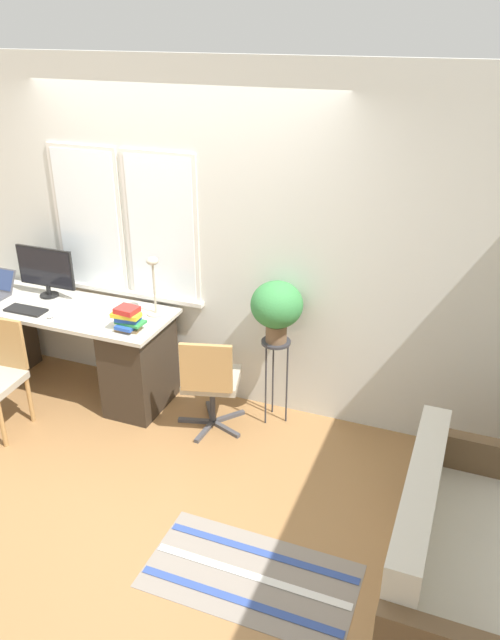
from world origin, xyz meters
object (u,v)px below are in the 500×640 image
(monitor, at_px, (46,270))
(plant_stand, at_px, (276,354))
(keyboard, at_px, (26,310))
(book_stack, at_px, (128,319))
(office_chair_swivel, at_px, (210,381))
(potted_plant, at_px, (277,306))
(mouse, at_px, (50,316))
(couch_loveseat, at_px, (466,572))
(desk_lamp, at_px, (154,280))

(monitor, bearing_deg, plant_stand, 1.64)
(keyboard, relative_size, book_stack, 1.39)
(office_chair_swivel, relative_size, potted_plant, 1.73)
(mouse, distance_m, book_stack, 0.69)
(book_stack, xyz_separation_m, plant_stand, (1.06, 0.36, -0.27))
(office_chair_swivel, xyz_separation_m, potted_plant, (0.42, 0.31, 0.56))
(keyboard, height_order, mouse, mouse)
(couch_loveseat, bearing_deg, potted_plant, 49.00)
(keyboard, height_order, plant_stand, keyboard)
(monitor, relative_size, desk_lamp, 1.12)
(desk_lamp, distance_m, plant_stand, 1.11)
(mouse, height_order, office_chair_swivel, office_chair_swivel)
(plant_stand, bearing_deg, book_stack, -161.17)
(book_stack, relative_size, plant_stand, 0.34)
(monitor, bearing_deg, book_stack, -17.51)
(office_chair_swivel, distance_m, potted_plant, 0.76)
(couch_loveseat, relative_size, potted_plant, 3.11)
(desk_lamp, bearing_deg, mouse, -153.64)
(desk_lamp, bearing_deg, office_chair_swivel, -24.28)
(keyboard, xyz_separation_m, book_stack, (0.95, 0.02, 0.08))
(desk_lamp, xyz_separation_m, plant_stand, (1.00, 0.04, -0.48))
(mouse, bearing_deg, potted_plant, 13.20)
(desk_lamp, distance_m, couch_loveseat, 2.96)
(book_stack, distance_m, couch_loveseat, 2.84)
(desk_lamp, relative_size, potted_plant, 1.01)
(keyboard, relative_size, mouse, 5.27)
(monitor, height_order, potted_plant, monitor)
(keyboard, height_order, potted_plant, potted_plant)
(potted_plant, bearing_deg, book_stack, -161.17)
(mouse, relative_size, desk_lamp, 0.13)
(desk_lamp, xyz_separation_m, potted_plant, (1.00, 0.04, -0.08))
(couch_loveseat, distance_m, potted_plant, 2.16)
(couch_loveseat, height_order, plant_stand, couch_loveseat)
(desk_lamp, bearing_deg, plant_stand, 2.38)
(keyboard, bearing_deg, couch_loveseat, -15.10)
(mouse, height_order, book_stack, book_stack)
(office_chair_swivel, bearing_deg, monitor, -23.93)
(plant_stand, bearing_deg, office_chair_swivel, -143.60)
(keyboard, xyz_separation_m, office_chair_swivel, (1.59, 0.07, -0.35))
(keyboard, distance_m, plant_stand, 2.05)
(mouse, relative_size, potted_plant, 0.13)
(monitor, relative_size, plant_stand, 0.76)
(desk_lamp, bearing_deg, keyboard, -161.43)
(office_chair_swivel, distance_m, couch_loveseat, 2.22)
(mouse, height_order, couch_loveseat, couch_loveseat)
(desk_lamp, distance_m, office_chair_swivel, 0.91)
(potted_plant, bearing_deg, plant_stand, 180.00)
(mouse, bearing_deg, desk_lamp, 26.36)
(book_stack, bearing_deg, office_chair_swivel, 4.89)
(potted_plant, bearing_deg, desk_lamp, -177.62)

